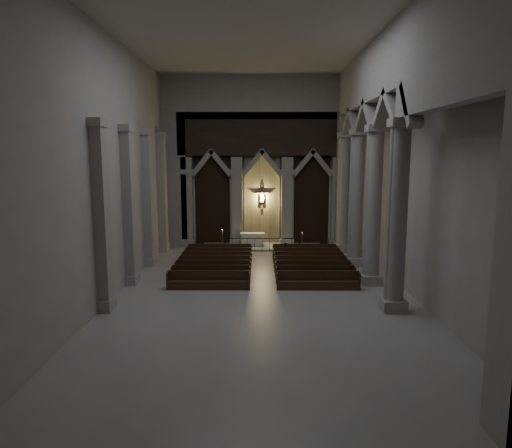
{
  "coord_description": "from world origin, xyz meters",
  "views": [
    {
      "loc": [
        -0.23,
        -21.21,
        6.58
      ],
      "look_at": [
        -0.38,
        3.0,
        2.88
      ],
      "focal_mm": 32.0,
      "sensor_mm": 36.0,
      "label": 1
    }
  ],
  "objects_px": {
    "altar": "(252,239)",
    "candle_stand_left": "(223,247)",
    "altar_rail": "(262,242)",
    "pews": "(263,267)",
    "candle_stand_right": "(302,246)",
    "worshipper": "(286,252)"
  },
  "relations": [
    {
      "from": "altar",
      "to": "pews",
      "type": "height_order",
      "value": "altar"
    },
    {
      "from": "altar_rail",
      "to": "candle_stand_right",
      "type": "xyz_separation_m",
      "value": [
        2.76,
        0.54,
        -0.32
      ]
    },
    {
      "from": "candle_stand_left",
      "to": "candle_stand_right",
      "type": "bearing_deg",
      "value": 8.29
    },
    {
      "from": "pews",
      "to": "candle_stand_left",
      "type": "bearing_deg",
      "value": 118.2
    },
    {
      "from": "altar_rail",
      "to": "candle_stand_left",
      "type": "xyz_separation_m",
      "value": [
        -2.67,
        -0.26,
        -0.23
      ]
    },
    {
      "from": "altar",
      "to": "worshipper",
      "type": "relative_size",
      "value": 1.44
    },
    {
      "from": "altar",
      "to": "altar_rail",
      "type": "relative_size",
      "value": 0.34
    },
    {
      "from": "candle_stand_left",
      "to": "candle_stand_right",
      "type": "xyz_separation_m",
      "value": [
        5.43,
        0.79,
        -0.09
      ]
    },
    {
      "from": "candle_stand_left",
      "to": "worshipper",
      "type": "bearing_deg",
      "value": -31.46
    },
    {
      "from": "pews",
      "to": "altar_rail",
      "type": "bearing_deg",
      "value": 90.0
    },
    {
      "from": "pews",
      "to": "worshipper",
      "type": "relative_size",
      "value": 7.94
    },
    {
      "from": "altar",
      "to": "candle_stand_left",
      "type": "relative_size",
      "value": 1.07
    },
    {
      "from": "altar_rail",
      "to": "worshipper",
      "type": "bearing_deg",
      "value": -62.26
    },
    {
      "from": "altar",
      "to": "pews",
      "type": "bearing_deg",
      "value": -84.4
    },
    {
      "from": "candle_stand_right",
      "to": "worshipper",
      "type": "bearing_deg",
      "value": -111.44
    },
    {
      "from": "pews",
      "to": "worshipper",
      "type": "xyz_separation_m",
      "value": [
        1.46,
        2.45,
        0.3
      ]
    },
    {
      "from": "candle_stand_right",
      "to": "pews",
      "type": "xyz_separation_m",
      "value": [
        -2.76,
        -5.76,
        -0.05
      ]
    },
    {
      "from": "altar",
      "to": "altar_rail",
      "type": "xyz_separation_m",
      "value": [
        0.68,
        -1.67,
        0.08
      ]
    },
    {
      "from": "altar_rail",
      "to": "pews",
      "type": "bearing_deg",
      "value": -90.0
    },
    {
      "from": "altar",
      "to": "worshipper",
      "type": "xyz_separation_m",
      "value": [
        2.14,
        -4.45,
        0.0
      ]
    },
    {
      "from": "candle_stand_right",
      "to": "worshipper",
      "type": "distance_m",
      "value": 3.57
    },
    {
      "from": "worshipper",
      "to": "altar",
      "type": "bearing_deg",
      "value": 106.54
    }
  ]
}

